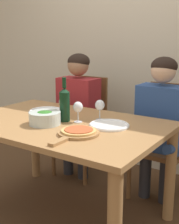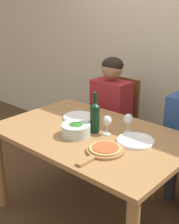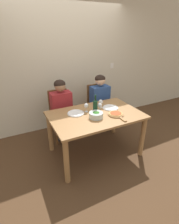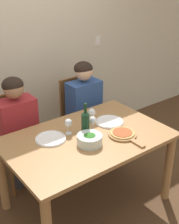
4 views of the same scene
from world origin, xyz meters
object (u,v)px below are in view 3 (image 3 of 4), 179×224
object	(u,v)px
chair_right	(97,106)
broccoli_bowl	(96,115)
dinner_plate_left	(76,113)
dinner_plate_right	(110,108)
wine_glass_left	(86,106)
wine_bottle	(95,106)
wine_glass_centre	(100,106)
pizza_on_board	(116,114)
person_woman	(62,105)
chair_left	(61,113)
person_man	(100,98)
wine_glass_right	(101,102)

from	to	relation	value
chair_right	broccoli_bowl	bearing A→B (deg)	-120.32
chair_right	dinner_plate_left	bearing A→B (deg)	-139.94
dinner_plate_right	wine_glass_left	xyz separation A→B (m)	(-0.44, 0.06, 0.10)
wine_bottle	wine_glass_left	size ratio (longest dim) A/B	2.11
wine_bottle	wine_glass_centre	distance (m)	0.11
chair_right	pizza_on_board	size ratio (longest dim) A/B	2.42
broccoli_bowl	wine_glass_left	size ratio (longest dim) A/B	1.47
person_woman	wine_glass_left	xyz separation A→B (m)	(0.26, -0.54, 0.14)
person_woman	pizza_on_board	world-z (taller)	person_woman
chair_left	dinner_plate_left	xyz separation A→B (m)	(0.07, -0.64, 0.27)
dinner_plate_right	person_man	bearing A→B (deg)	76.99
chair_left	wine_glass_left	world-z (taller)	chair_left
wine_bottle	broccoli_bowl	xyz separation A→B (m)	(-0.06, -0.14, -0.08)
dinner_plate_left	chair_right	bearing A→B (deg)	40.06
wine_bottle	wine_glass_right	xyz separation A→B (m)	(0.20, 0.16, -0.02)
person_woman	broccoli_bowl	bearing A→B (deg)	-69.51
wine_glass_right	broccoli_bowl	bearing A→B (deg)	-130.04
chair_right	wine_glass_right	world-z (taller)	chair_right
person_woman	dinner_plate_right	world-z (taller)	person_woman
chair_right	dinner_plate_left	size ratio (longest dim) A/B	3.50
wine_bottle	broccoli_bowl	size ratio (longest dim) A/B	1.44
chair_left	pizza_on_board	bearing A→B (deg)	-57.40
wine_glass_right	dinner_plate_right	bearing A→B (deg)	-36.24
dinner_plate_left	wine_glass_right	size ratio (longest dim) A/B	1.84
broccoli_bowl	dinner_plate_left	xyz separation A→B (m)	(-0.23, 0.27, -0.04)
chair_left	dinner_plate_left	bearing A→B (deg)	-83.82
person_woman	broccoli_bowl	size ratio (longest dim) A/B	5.45
broccoli_bowl	person_man	bearing A→B (deg)	56.14
dinner_plate_left	wine_glass_left	world-z (taller)	wine_glass_left
chair_left	dinner_plate_right	size ratio (longest dim) A/B	3.50
person_man	dinner_plate_right	size ratio (longest dim) A/B	4.36
wine_glass_right	wine_glass_centre	distance (m)	0.17
broccoli_bowl	wine_glass_right	distance (m)	0.41
chair_right	broccoli_bowl	world-z (taller)	chair_right
wine_bottle	wine_glass_right	world-z (taller)	wine_bottle
broccoli_bowl	pizza_on_board	distance (m)	0.34
chair_left	wine_glass_centre	xyz separation A→B (m)	(0.46, -0.75, 0.36)
person_man	wine_glass_right	world-z (taller)	person_man
chair_right	person_woman	bearing A→B (deg)	-171.97
dinner_plate_right	wine_bottle	bearing A→B (deg)	-169.76
chair_left	person_man	xyz separation A→B (m)	(0.84, -0.12, 0.22)
dinner_plate_left	wine_glass_right	bearing A→B (deg)	4.05
person_man	wine_glass_centre	distance (m)	0.75
chair_right	wine_glass_centre	bearing A→B (deg)	-116.57
person_woman	wine_glass_right	bearing A→B (deg)	-41.38
dinner_plate_right	wine_glass_left	distance (m)	0.46
broccoli_bowl	pizza_on_board	xyz separation A→B (m)	(0.33, -0.07, -0.03)
wine_glass_left	person_man	bearing A→B (deg)	42.76
person_man	pizza_on_board	xyz separation A→B (m)	(-0.21, -0.87, 0.05)
broccoli_bowl	wine_glass_left	distance (m)	0.27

